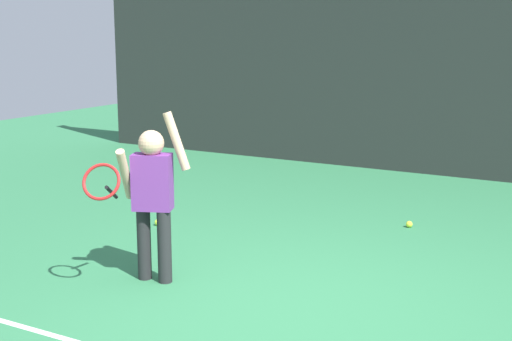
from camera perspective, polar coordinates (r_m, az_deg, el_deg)
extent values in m
plane|color=#2D7247|center=(5.16, 2.42, -11.18)|extent=(20.00, 20.00, 0.00)
cube|color=#282D2B|center=(9.72, 16.80, 8.59)|extent=(11.75, 0.08, 3.15)
cylinder|color=slate|center=(12.37, -10.31, 9.76)|extent=(0.09, 0.09, 3.30)
cylinder|color=slate|center=(9.78, 16.90, 9.04)|extent=(0.09, 0.09, 3.30)
cylinder|color=#232326|center=(5.77, -8.90, -5.77)|extent=(0.11, 0.11, 0.58)
cylinder|color=#232326|center=(5.67, -7.30, -6.04)|extent=(0.11, 0.11, 0.58)
cube|color=#72338C|center=(5.59, -8.26, -0.91)|extent=(0.34, 0.27, 0.44)
sphere|color=tan|center=(5.53, -8.35, 2.17)|extent=(0.20, 0.20, 0.20)
cylinder|color=tan|center=(5.50, -6.34, 2.34)|extent=(0.22, 0.14, 0.46)
cylinder|color=tan|center=(5.57, -10.36, -0.31)|extent=(0.17, 0.29, 0.43)
cylinder|color=black|center=(5.51, -11.43, -1.71)|extent=(0.12, 0.23, 0.15)
torus|color=red|center=(5.28, -12.22, -0.88)|extent=(0.32, 0.26, 0.26)
sphere|color=#CCE033|center=(7.35, 12.10, -4.21)|extent=(0.07, 0.07, 0.07)
sphere|color=#CCE033|center=(7.32, -7.82, -4.11)|extent=(0.07, 0.07, 0.07)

